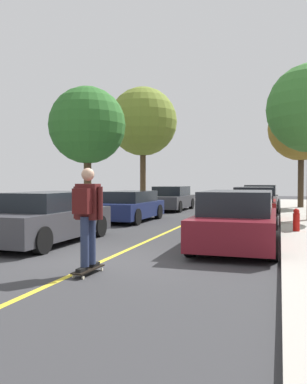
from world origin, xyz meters
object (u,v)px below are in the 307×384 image
parked_car_left_nearest (48,217)px  parked_car_right_near (254,205)px  street_tree_right_near (301,128)px  fire_hydrant (296,220)px  skateboard (88,270)px  skateboarder (87,212)px  parked_car_left_near (130,206)px  parked_car_left_far (171,199)px  street_tree_left_nearest (87,126)px  parked_car_right_nearest (238,219)px  parked_car_right_far (261,199)px  street_tree_left_near (143,122)px

parked_car_left_nearest → parked_car_right_near: (4.99, 7.64, 0.01)m
parked_car_right_near → street_tree_right_near: bearing=74.5°
parked_car_right_near → fire_hydrant: (1.50, -4.14, -0.21)m
skateboard → skateboarder: size_ratio=0.47×
parked_car_left_nearest → parked_car_left_near: 6.08m
parked_car_left_nearest → parked_car_left_far: size_ratio=0.98×
parked_car_left_nearest → parked_car_right_near: 9.13m
parked_car_left_far → street_tree_left_nearest: size_ratio=0.78×
parked_car_right_nearest → fire_hydrant: bearing=60.2°
street_tree_left_nearest → fire_hydrant: 9.89m
parked_car_right_nearest → skateboard: bearing=-120.1°
parked_car_left_nearest → fire_hydrant: bearing=28.3°
parked_car_right_far → street_tree_left_nearest: bearing=-136.1°
parked_car_right_far → street_tree_right_near: bearing=43.7°
street_tree_left_near → street_tree_right_near: street_tree_left_near is taller
street_tree_left_nearest → street_tree_right_near: 13.00m
parked_car_left_far → street_tree_right_near: bearing=21.3°
fire_hydrant → skateboarder: skateboarder is taller
parked_car_right_far → parked_car_left_far: bearing=-171.9°
parked_car_left_far → parked_car_right_near: parked_car_right_near is taller
street_tree_right_near → street_tree_left_near: bearing=-170.5°
street_tree_left_near → skateboarder: bearing=-73.8°
parked_car_left_nearest → parked_car_right_near: size_ratio=1.04×
parked_car_left_nearest → skateboarder: bearing=-47.5°
parked_car_left_nearest → parked_car_right_nearest: parked_car_right_nearest is taller
parked_car_left_near → parked_car_right_nearest: parked_car_right_nearest is taller
parked_car_left_nearest → parked_car_left_far: bearing=90.0°
parked_car_right_nearest → fire_hydrant: 3.03m
parked_car_right_far → street_tree_right_near: street_tree_right_near is taller
parked_car_left_far → skateboarder: (2.76, -15.73, 0.46)m
parked_car_left_far → parked_car_right_far: 5.04m
parked_car_left_nearest → street_tree_left_nearest: bearing=108.5°
street_tree_left_near → fire_hydrant: (8.68, -10.46, -4.91)m
parked_car_right_nearest → parked_car_right_far: (-0.00, 12.55, 0.01)m
parked_car_right_nearest → street_tree_left_near: (-7.18, 13.08, 4.69)m
street_tree_right_near → fire_hydrant: bearing=-93.3°
parked_car_right_far → skateboard: 16.57m
street_tree_left_nearest → skateboard: 11.46m
parked_car_right_far → skateboarder: (-2.24, -16.44, 0.41)m
street_tree_left_near → street_tree_right_near: (9.36, 1.56, -0.59)m
street_tree_left_nearest → street_tree_right_near: street_tree_right_near is taller
parked_car_right_near → parked_car_left_far: bearing=134.5°
parked_car_left_nearest → parked_car_left_near: size_ratio=1.06×
fire_hydrant → skateboard: size_ratio=0.82×
street_tree_right_near → skateboard: 19.59m
parked_car_left_far → street_tree_left_near: street_tree_left_near is taller
parked_car_left_nearest → street_tree_right_near: street_tree_right_near is taller
parked_car_left_near → skateboarder: size_ratio=2.31×
parked_car_left_near → street_tree_right_near: bearing=52.8°
street_tree_left_nearest → street_tree_left_near: bearing=90.0°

